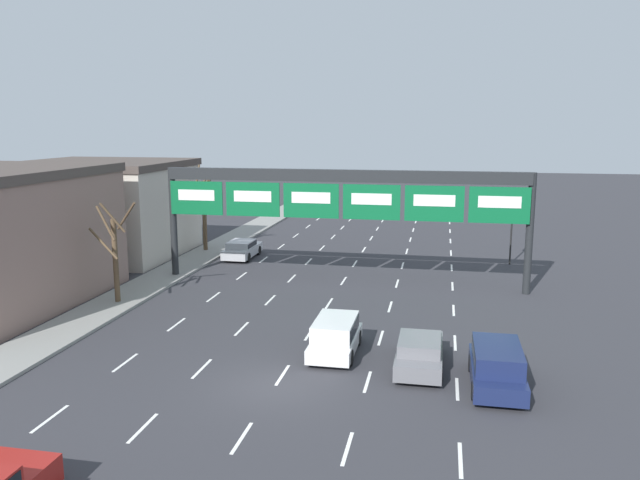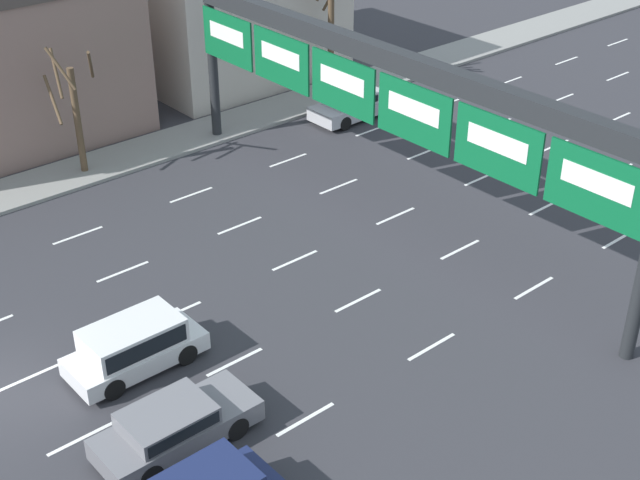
# 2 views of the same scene
# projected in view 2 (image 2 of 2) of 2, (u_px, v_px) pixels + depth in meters

# --- Properties ---
(lane_dashes) EXTENTS (13.32, 67.00, 0.01)m
(lane_dashes) POSITION_uv_depth(u_px,v_px,m) (347.00, 237.00, 32.85)
(lane_dashes) COLOR white
(lane_dashes) RESTS_ON ground_plane
(sign_gantry) EXTENTS (21.83, 0.70, 6.92)m
(sign_gantry) POSITION_uv_depth(u_px,v_px,m) (383.00, 81.00, 30.83)
(sign_gantry) COLOR #232628
(sign_gantry) RESTS_ON ground_plane
(building_far) EXTENTS (11.26, 10.48, 6.93)m
(building_far) POSITION_uv_depth(u_px,v_px,m) (212.00, 3.00, 47.26)
(building_far) COLOR beige
(building_far) RESTS_ON ground_plane
(car_silver) EXTENTS (1.84, 4.34, 1.29)m
(car_silver) POSITION_uv_depth(u_px,v_px,m) (352.00, 105.00, 42.29)
(car_silver) COLOR #B7B7BC
(car_silver) RESTS_ON ground_plane
(car_grey) EXTENTS (1.82, 4.40, 1.29)m
(car_grey) POSITION_uv_depth(u_px,v_px,m) (174.00, 425.00, 23.11)
(car_grey) COLOR slate
(car_grey) RESTS_ON ground_plane
(suv_white) EXTENTS (1.82, 4.04, 1.52)m
(suv_white) POSITION_uv_depth(u_px,v_px,m) (134.00, 344.00, 25.86)
(suv_white) COLOR silver
(suv_white) RESTS_ON ground_plane
(tree_bare_closest) EXTENTS (2.21, 2.23, 5.45)m
(tree_bare_closest) POSITION_uv_depth(u_px,v_px,m) (74.00, 109.00, 35.93)
(tree_bare_closest) COLOR brown
(tree_bare_closest) RESTS_ON sidewalk_left
(tree_bare_second) EXTENTS (1.63, 1.44, 6.42)m
(tree_bare_second) POSITION_uv_depth(u_px,v_px,m) (332.00, 27.00, 44.22)
(tree_bare_second) COLOR brown
(tree_bare_second) RESTS_ON sidewalk_left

